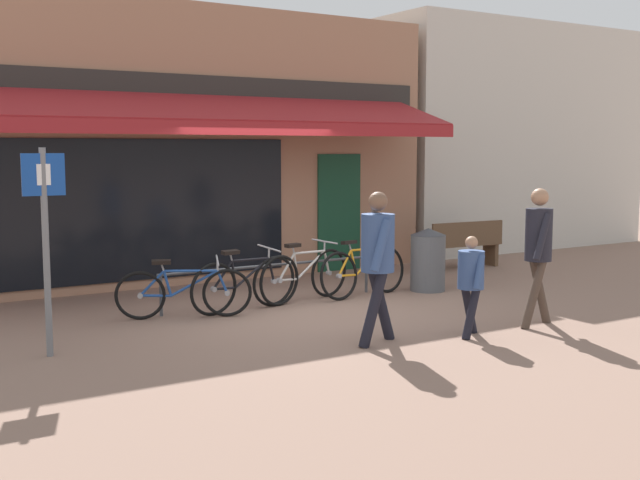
{
  "coord_description": "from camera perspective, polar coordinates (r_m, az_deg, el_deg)",
  "views": [
    {
      "loc": [
        -5.54,
        -9.23,
        2.21
      ],
      "look_at": [
        -0.19,
        -0.71,
        1.05
      ],
      "focal_mm": 45.0,
      "sensor_mm": 36.0,
      "label": 1
    }
  ],
  "objects": [
    {
      "name": "bicycle_orange",
      "position": [
        11.98,
        3.09,
        -2.21
      ],
      "size": [
        1.7,
        0.54,
        0.87
      ],
      "rotation": [
        -0.1,
        0.0,
        0.14
      ],
      "color": "black",
      "rests_on": "ground_plane"
    },
    {
      "name": "pedestrian_second_adult",
      "position": [
        10.25,
        15.27,
        -0.11
      ],
      "size": [
        0.62,
        0.46,
        1.73
      ],
      "rotation": [
        0.0,
        0.0,
        -0.16
      ],
      "color": "#47382D",
      "rests_on": "ground_plane"
    },
    {
      "name": "neighbour_building",
      "position": [
        19.27,
        11.27,
        7.11
      ],
      "size": [
        6.57,
        4.0,
        4.87
      ],
      "color": "beige",
      "rests_on": "ground_plane"
    },
    {
      "name": "litter_bin",
      "position": [
        12.53,
        7.68,
        -1.38
      ],
      "size": [
        0.55,
        0.55,
        0.98
      ],
      "color": "#515459",
      "rests_on": "ground_plane"
    },
    {
      "name": "pedestrian_adult",
      "position": [
        9.01,
        4.12,
        -0.77
      ],
      "size": [
        0.62,
        0.6,
        1.74
      ],
      "rotation": [
        0.0,
        0.0,
        -0.07
      ],
      "color": "black",
      "rests_on": "ground_plane"
    },
    {
      "name": "bike_rack_rail",
      "position": [
        11.42,
        -3.48,
        -2.18
      ],
      "size": [
        3.41,
        0.04,
        0.57
      ],
      "color": "#47494F",
      "rests_on": "ground_plane"
    },
    {
      "name": "bicycle_silver",
      "position": [
        11.56,
        -1.1,
        -2.49
      ],
      "size": [
        1.69,
        0.55,
        0.87
      ],
      "rotation": [
        0.04,
        0.0,
        0.23
      ],
      "color": "black",
      "rests_on": "ground_plane"
    },
    {
      "name": "parking_sign",
      "position": [
        8.86,
        -18.95,
        0.74
      ],
      "size": [
        0.44,
        0.07,
        2.21
      ],
      "color": "slate",
      "rests_on": "ground_plane"
    },
    {
      "name": "bicycle_black",
      "position": [
        10.91,
        -5.4,
        -3.08
      ],
      "size": [
        1.71,
        0.52,
        0.87
      ],
      "rotation": [
        0.09,
        0.0,
        0.15
      ],
      "color": "black",
      "rests_on": "ground_plane"
    },
    {
      "name": "pedestrian_child",
      "position": [
        9.55,
        10.68,
        -2.55
      ],
      "size": [
        0.41,
        0.53,
        1.2
      ],
      "rotation": [
        0.0,
        0.0,
        0.11
      ],
      "color": "black",
      "rests_on": "ground_plane"
    },
    {
      "name": "bicycle_blue",
      "position": [
        10.54,
        -9.68,
        -3.67
      ],
      "size": [
        1.67,
        0.84,
        0.81
      ],
      "rotation": [
        0.11,
        0.0,
        -0.39
      ],
      "color": "black",
      "rests_on": "ground_plane"
    },
    {
      "name": "shop_front",
      "position": [
        14.49,
        -10.89,
        6.65
      ],
      "size": [
        8.92,
        4.53,
        4.52
      ],
      "color": "#9E7056",
      "rests_on": "ground_plane"
    },
    {
      "name": "ground_plane",
      "position": [
        10.99,
        -1.15,
        -5.03
      ],
      "size": [
        160.0,
        160.0,
        0.0
      ],
      "primitive_type": "plane",
      "color": "#846656"
    },
    {
      "name": "park_bench",
      "position": [
        14.95,
        10.14,
        -0.24
      ],
      "size": [
        1.62,
        0.52,
        0.87
      ],
      "rotation": [
        0.0,
        0.0,
        -0.05
      ],
      "color": "brown",
      "rests_on": "ground_plane"
    }
  ]
}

